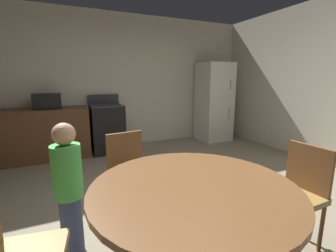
# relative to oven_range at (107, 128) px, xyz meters

# --- Properties ---
(ground_plane) EXTENTS (14.00, 14.00, 0.00)m
(ground_plane) POSITION_rel_oven_range_xyz_m (0.30, -2.63, -0.47)
(ground_plane) COLOR gray
(wall_back) EXTENTS (6.07, 0.12, 2.70)m
(wall_back) POSITION_rel_oven_range_xyz_m (0.30, 0.40, 0.88)
(wall_back) COLOR silver
(wall_back) RESTS_ON ground
(kitchen_counter) EXTENTS (2.08, 0.60, 0.90)m
(kitchen_counter) POSITION_rel_oven_range_xyz_m (-1.39, -0.00, -0.02)
(kitchen_counter) COLOR brown
(kitchen_counter) RESTS_ON ground
(oven_range) EXTENTS (0.60, 0.60, 1.10)m
(oven_range) POSITION_rel_oven_range_xyz_m (0.00, 0.00, 0.00)
(oven_range) COLOR black
(oven_range) RESTS_ON ground
(refrigerator) EXTENTS (0.68, 0.68, 1.76)m
(refrigerator) POSITION_rel_oven_range_xyz_m (2.44, -0.05, 0.41)
(refrigerator) COLOR white
(refrigerator) RESTS_ON ground
(microwave) EXTENTS (0.44, 0.32, 0.26)m
(microwave) POSITION_rel_oven_range_xyz_m (-0.99, -0.00, 0.56)
(microwave) COLOR black
(microwave) RESTS_ON kitchen_counter
(dining_table) EXTENTS (1.29, 1.29, 0.76)m
(dining_table) POSITION_rel_oven_range_xyz_m (-0.03, -3.37, 0.14)
(dining_table) COLOR brown
(dining_table) RESTS_ON ground
(chair_north) EXTENTS (0.45, 0.45, 0.87)m
(chair_north) POSITION_rel_oven_range_xyz_m (-0.18, -2.34, 0.03)
(chair_north) COLOR brown
(chair_north) RESTS_ON ground
(chair_east) EXTENTS (0.41, 0.41, 0.87)m
(chair_east) POSITION_rel_oven_range_xyz_m (1.00, -3.33, 0.03)
(chair_east) COLOR brown
(chair_east) RESTS_ON ground
(person_child) EXTENTS (0.31, 0.31, 1.09)m
(person_child) POSITION_rel_oven_range_xyz_m (-0.75, -2.68, 0.11)
(person_child) COLOR #3D4C84
(person_child) RESTS_ON ground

